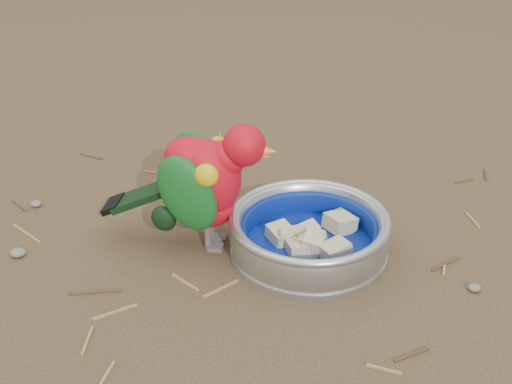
{
  "coord_description": "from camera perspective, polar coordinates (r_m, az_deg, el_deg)",
  "views": [
    {
      "loc": [
        -0.02,
        -0.81,
        0.56
      ],
      "look_at": [
        0.05,
        0.04,
        0.08
      ],
      "focal_mm": 50.0,
      "sensor_mm": 36.0,
      "label": 1
    }
  ],
  "objects": [
    {
      "name": "food_bowl",
      "position": [
        0.99,
        4.23,
        -4.61
      ],
      "size": [
        0.22,
        0.22,
        0.02
      ],
      "primitive_type": "cylinder",
      "color": "#B2B2BA",
      "rests_on": "ground"
    },
    {
      "name": "ground",
      "position": [
        0.98,
        -2.59,
        -5.21
      ],
      "size": [
        60.0,
        60.0,
        0.0
      ],
      "primitive_type": "plane",
      "color": "#4B3825"
    },
    {
      "name": "ground_debris",
      "position": [
        1.01,
        -3.67,
        -4.2
      ],
      "size": [
        0.9,
        0.8,
        0.01
      ],
      "primitive_type": null,
      "color": "olive",
      "rests_on": "ground"
    },
    {
      "name": "bowl_wall",
      "position": [
        0.97,
        4.29,
        -3.13
      ],
      "size": [
        0.22,
        0.22,
        0.04
      ],
      "primitive_type": null,
      "color": "#B2B2BA",
      "rests_on": "food_bowl"
    },
    {
      "name": "fruit_wedges",
      "position": [
        0.97,
        4.28,
        -3.48
      ],
      "size": [
        0.13,
        0.13,
        0.03
      ],
      "primitive_type": null,
      "color": "#C9B98B",
      "rests_on": "food_bowl"
    },
    {
      "name": "lory_parrot",
      "position": [
        0.97,
        -4.12,
        0.3
      ],
      "size": [
        0.24,
        0.15,
        0.18
      ],
      "primitive_type": null,
      "rotation": [
        0.0,
        0.0,
        -1.8
      ],
      "color": "#B40A17",
      "rests_on": "ground"
    }
  ]
}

